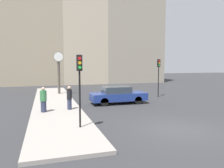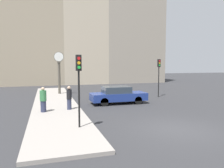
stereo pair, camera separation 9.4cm
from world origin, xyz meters
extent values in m
plane|color=#2D2D30|center=(0.00, 0.00, 0.00)|extent=(120.00, 120.00, 0.00)
cube|color=gray|center=(-5.53, 8.95, 0.08)|extent=(3.24, 21.91, 0.16)
cube|color=gray|center=(-8.66, 27.29, 8.81)|extent=(10.54, 5.00, 17.62)
cube|color=#B7A88E|center=(0.13, 27.29, 9.52)|extent=(7.05, 5.00, 19.04)
cube|color=gray|center=(8.80, 27.29, 7.43)|extent=(10.28, 5.00, 14.87)
cube|color=navy|center=(-0.53, 7.61, 0.58)|extent=(4.54, 1.72, 0.61)
cube|color=#2D3842|center=(-0.71, 7.61, 1.15)|extent=(2.18, 1.55, 0.53)
cylinder|color=black|center=(0.88, 8.36, 0.32)|extent=(0.65, 0.22, 0.65)
cylinder|color=black|center=(0.88, 6.86, 0.32)|extent=(0.65, 0.22, 0.65)
cylinder|color=black|center=(-1.94, 8.36, 0.32)|extent=(0.65, 0.22, 0.65)
cylinder|color=black|center=(-1.94, 6.86, 0.32)|extent=(0.65, 0.22, 0.65)
cylinder|color=black|center=(-4.69, 1.26, 1.53)|extent=(0.09, 0.09, 2.74)
cube|color=black|center=(-4.69, 1.26, 3.28)|extent=(0.26, 0.20, 0.76)
cylinder|color=red|center=(-4.69, 1.14, 3.49)|extent=(0.15, 0.04, 0.15)
cylinder|color=orange|center=(-4.69, 1.14, 3.28)|extent=(0.15, 0.04, 0.15)
cylinder|color=green|center=(-4.69, 1.14, 3.07)|extent=(0.15, 0.04, 0.15)
cylinder|color=black|center=(4.42, 9.93, 1.47)|extent=(0.09, 0.09, 2.95)
cube|color=black|center=(4.42, 9.93, 3.33)|extent=(0.26, 0.20, 0.76)
cylinder|color=red|center=(4.42, 9.81, 3.53)|extent=(0.15, 0.04, 0.15)
cylinder|color=orange|center=(4.42, 9.81, 3.33)|extent=(0.15, 0.04, 0.15)
cylinder|color=green|center=(4.42, 9.81, 3.12)|extent=(0.15, 0.04, 0.15)
cylinder|color=#4C473D|center=(-4.84, 14.13, 1.76)|extent=(0.26, 0.26, 3.21)
cube|color=#4C473D|center=(-4.84, 14.13, 3.44)|extent=(0.33, 0.33, 0.15)
cylinder|color=#4C473D|center=(-4.84, 14.13, 3.99)|extent=(1.00, 0.04, 1.00)
cylinder|color=white|center=(-4.84, 14.13, 3.99)|extent=(0.93, 0.06, 0.93)
cylinder|color=#2D334C|center=(-6.39, 5.35, 0.52)|extent=(0.35, 0.35, 0.72)
cylinder|color=#387A47|center=(-6.39, 5.35, 1.21)|extent=(0.41, 0.41, 0.67)
sphere|color=tan|center=(-6.39, 5.35, 1.65)|extent=(0.22, 0.22, 0.22)
cylinder|color=#2D334C|center=(-4.71, 5.66, 0.51)|extent=(0.29, 0.29, 0.71)
cylinder|color=black|center=(-4.71, 5.66, 1.19)|extent=(0.34, 0.34, 0.66)
sphere|color=tan|center=(-4.71, 5.66, 1.63)|extent=(0.22, 0.22, 0.22)
camera|label=1|loc=(-6.30, -9.11, 3.21)|focal=35.00mm
camera|label=2|loc=(-6.21, -9.13, 3.21)|focal=35.00mm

